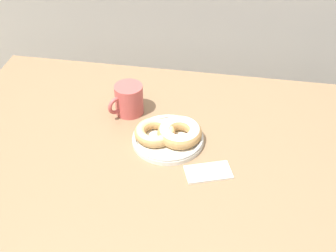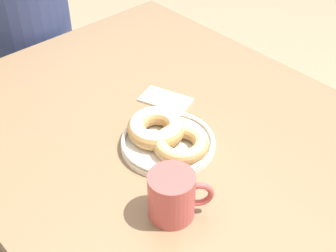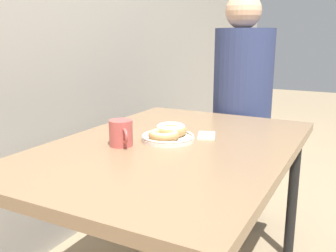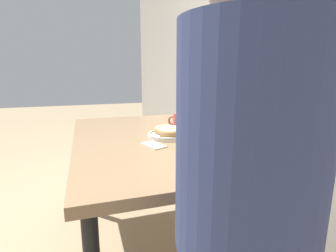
% 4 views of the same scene
% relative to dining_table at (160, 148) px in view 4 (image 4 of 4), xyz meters
% --- Properties ---
extents(wall_back, '(8.00, 0.05, 2.60)m').
position_rel_dining_table_xyz_m(wall_back, '(0.00, 0.78, 0.65)').
color(wall_back, '#9E998E').
rests_on(wall_back, ground_plane).
extents(dining_table, '(1.29, 0.88, 0.71)m').
position_rel_dining_table_xyz_m(dining_table, '(0.00, 0.00, 0.00)').
color(dining_table, '#846647').
rests_on(dining_table, ground_plane).
extents(donut_plate, '(0.24, 0.21, 0.06)m').
position_rel_dining_table_xyz_m(donut_plate, '(0.04, 0.04, 0.09)').
color(donut_plate, silver).
rests_on(donut_plate, dining_table).
extents(coffee_mug, '(0.10, 0.11, 0.10)m').
position_rel_dining_table_xyz_m(coffee_mug, '(-0.12, 0.16, 0.12)').
color(coffee_mug, '#B74C47').
rests_on(coffee_mug, dining_table).
extents(person_figure, '(0.35, 0.33, 1.35)m').
position_rel_dining_table_xyz_m(person_figure, '(0.84, -0.03, 0.08)').
color(person_figure, black).
rests_on(person_figure, ground_plane).
extents(napkin, '(0.14, 0.11, 0.01)m').
position_rel_dining_table_xyz_m(napkin, '(0.17, -0.08, 0.07)').
color(napkin, beige).
rests_on(napkin, dining_table).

